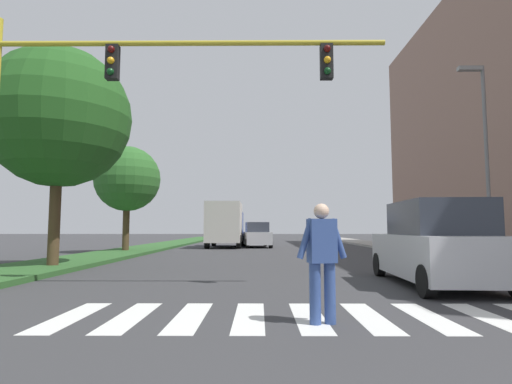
{
  "coord_description": "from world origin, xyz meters",
  "views": [
    {
      "loc": [
        -0.75,
        1.69,
        1.34
      ],
      "look_at": [
        -0.85,
        15.14,
        2.53
      ],
      "focal_mm": 28.77,
      "sensor_mm": 36.0,
      "label": 1
    }
  ],
  "objects_px": {
    "tree_far": "(127,179)",
    "sedan_midblock": "(257,236)",
    "truck_box_delivery": "(225,224)",
    "pedestrian_performer": "(322,257)",
    "suv_crossing": "(436,246)",
    "street_lamp_right": "(484,143)",
    "traffic_light_gantry": "(110,94)",
    "tree_mid": "(59,118)"
  },
  "relations": [
    {
      "from": "street_lamp_right",
      "to": "truck_box_delivery",
      "type": "height_order",
      "value": "street_lamp_right"
    },
    {
      "from": "tree_far",
      "to": "street_lamp_right",
      "type": "bearing_deg",
      "value": -23.4
    },
    {
      "from": "tree_mid",
      "to": "truck_box_delivery",
      "type": "height_order",
      "value": "tree_mid"
    },
    {
      "from": "tree_far",
      "to": "street_lamp_right",
      "type": "xyz_separation_m",
      "value": [
        15.92,
        -6.89,
        0.54
      ]
    },
    {
      "from": "truck_box_delivery",
      "to": "tree_far",
      "type": "bearing_deg",
      "value": -126.09
    },
    {
      "from": "tree_mid",
      "to": "pedestrian_performer",
      "type": "distance_m",
      "value": 11.45
    },
    {
      "from": "traffic_light_gantry",
      "to": "suv_crossing",
      "type": "height_order",
      "value": "traffic_light_gantry"
    },
    {
      "from": "tree_mid",
      "to": "traffic_light_gantry",
      "type": "xyz_separation_m",
      "value": [
        3.34,
        -4.39,
        -0.67
      ]
    },
    {
      "from": "pedestrian_performer",
      "to": "suv_crossing",
      "type": "height_order",
      "value": "suv_crossing"
    },
    {
      "from": "sedan_midblock",
      "to": "traffic_light_gantry",
      "type": "bearing_deg",
      "value": -98.97
    },
    {
      "from": "tree_mid",
      "to": "traffic_light_gantry",
      "type": "bearing_deg",
      "value": -52.76
    },
    {
      "from": "tree_mid",
      "to": "traffic_light_gantry",
      "type": "relative_size",
      "value": 0.81
    },
    {
      "from": "traffic_light_gantry",
      "to": "truck_box_delivery",
      "type": "distance_m",
      "value": 20.37
    },
    {
      "from": "tree_mid",
      "to": "tree_far",
      "type": "height_order",
      "value": "tree_mid"
    },
    {
      "from": "traffic_light_gantry",
      "to": "pedestrian_performer",
      "type": "bearing_deg",
      "value": -36.37
    },
    {
      "from": "pedestrian_performer",
      "to": "sedan_midblock",
      "type": "distance_m",
      "value": 23.5
    },
    {
      "from": "tree_mid",
      "to": "tree_far",
      "type": "xyz_separation_m",
      "value": [
        -0.58,
        9.05,
        -0.98
      ]
    },
    {
      "from": "street_lamp_right",
      "to": "sedan_midblock",
      "type": "bearing_deg",
      "value": 122.51
    },
    {
      "from": "tree_mid",
      "to": "tree_far",
      "type": "relative_size",
      "value": 1.27
    },
    {
      "from": "pedestrian_performer",
      "to": "sedan_midblock",
      "type": "relative_size",
      "value": 0.39
    },
    {
      "from": "suv_crossing",
      "to": "pedestrian_performer",
      "type": "bearing_deg",
      "value": -130.11
    },
    {
      "from": "street_lamp_right",
      "to": "traffic_light_gantry",
      "type": "bearing_deg",
      "value": -151.34
    },
    {
      "from": "tree_mid",
      "to": "truck_box_delivery",
      "type": "bearing_deg",
      "value": 74.68
    },
    {
      "from": "tree_far",
      "to": "pedestrian_performer",
      "type": "relative_size",
      "value": 3.38
    },
    {
      "from": "tree_far",
      "to": "traffic_light_gantry",
      "type": "bearing_deg",
      "value": -73.74
    },
    {
      "from": "tree_far",
      "to": "traffic_light_gantry",
      "type": "distance_m",
      "value": 14.01
    },
    {
      "from": "traffic_light_gantry",
      "to": "sedan_midblock",
      "type": "bearing_deg",
      "value": 81.03
    },
    {
      "from": "tree_mid",
      "to": "pedestrian_performer",
      "type": "height_order",
      "value": "tree_mid"
    },
    {
      "from": "tree_mid",
      "to": "traffic_light_gantry",
      "type": "distance_m",
      "value": 5.56
    },
    {
      "from": "pedestrian_performer",
      "to": "truck_box_delivery",
      "type": "height_order",
      "value": "truck_box_delivery"
    },
    {
      "from": "tree_far",
      "to": "truck_box_delivery",
      "type": "height_order",
      "value": "tree_far"
    },
    {
      "from": "street_lamp_right",
      "to": "pedestrian_performer",
      "type": "relative_size",
      "value": 4.44
    },
    {
      "from": "traffic_light_gantry",
      "to": "street_lamp_right",
      "type": "xyz_separation_m",
      "value": [
        11.99,
        6.56,
        0.23
      ]
    },
    {
      "from": "suv_crossing",
      "to": "truck_box_delivery",
      "type": "xyz_separation_m",
      "value": [
        -6.56,
        19.4,
        0.7
      ]
    },
    {
      "from": "traffic_light_gantry",
      "to": "tree_mid",
      "type": "bearing_deg",
      "value": 127.24
    },
    {
      "from": "tree_mid",
      "to": "street_lamp_right",
      "type": "xyz_separation_m",
      "value": [
        15.33,
        2.16,
        -0.44
      ]
    },
    {
      "from": "traffic_light_gantry",
      "to": "pedestrian_performer",
      "type": "xyz_separation_m",
      "value": [
        4.26,
        -3.13,
        -3.43
      ]
    },
    {
      "from": "tree_mid",
      "to": "truck_box_delivery",
      "type": "xyz_separation_m",
      "value": [
        4.32,
        15.77,
        -3.4
      ]
    },
    {
      "from": "tree_far",
      "to": "sedan_midblock",
      "type": "xyz_separation_m",
      "value": [
        7.13,
        6.9,
        -3.24
      ]
    },
    {
      "from": "suv_crossing",
      "to": "sedan_midblock",
      "type": "xyz_separation_m",
      "value": [
        -4.33,
        19.58,
        -0.12
      ]
    },
    {
      "from": "tree_far",
      "to": "truck_box_delivery",
      "type": "bearing_deg",
      "value": 53.91
    },
    {
      "from": "pedestrian_performer",
      "to": "suv_crossing",
      "type": "relative_size",
      "value": 0.36
    }
  ]
}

